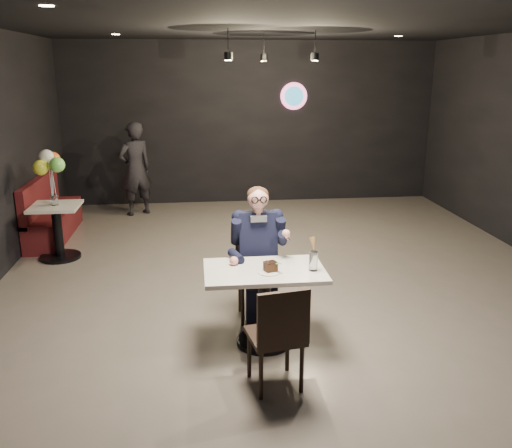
{
  "coord_description": "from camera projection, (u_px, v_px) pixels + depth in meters",
  "views": [
    {
      "loc": [
        -1.05,
        -5.78,
        2.53
      ],
      "look_at": [
        -0.47,
        -0.59,
        1.01
      ],
      "focal_mm": 38.0,
      "sensor_mm": 36.0,
      "label": 1
    }
  ],
  "objects": [
    {
      "name": "floor",
      "position": [
        291.0,
        291.0,
        6.34
      ],
      "size": [
        9.0,
        9.0,
        0.0
      ],
      "primitive_type": "plane",
      "color": "#6D625B",
      "rests_on": "ground"
    },
    {
      "name": "wall_sign",
      "position": [
        294.0,
        96.0,
        10.13
      ],
      "size": [
        0.5,
        0.06,
        0.5
      ],
      "primitive_type": null,
      "color": "pink",
      "rests_on": "floor"
    },
    {
      "name": "pendant_lights",
      "position": [
        269.0,
        40.0,
        7.44
      ],
      "size": [
        1.4,
        1.2,
        0.36
      ],
      "primitive_type": "cube",
      "color": "black",
      "rests_on": "floor"
    },
    {
      "name": "main_table",
      "position": [
        264.0,
        307.0,
        5.05
      ],
      "size": [
        1.1,
        0.7,
        0.75
      ],
      "primitive_type": "cube",
      "color": "white",
      "rests_on": "floor"
    },
    {
      "name": "chair_far",
      "position": [
        258.0,
        276.0,
        5.55
      ],
      "size": [
        0.42,
        0.46,
        0.92
      ],
      "primitive_type": "cube",
      "color": "black",
      "rests_on": "floor"
    },
    {
      "name": "chair_near",
      "position": [
        275.0,
        334.0,
        4.36
      ],
      "size": [
        0.49,
        0.53,
        0.92
      ],
      "primitive_type": "cube",
      "rotation": [
        0.0,
        0.0,
        0.18
      ],
      "color": "black",
      "rests_on": "floor"
    },
    {
      "name": "seated_man",
      "position": [
        258.0,
        253.0,
        5.48
      ],
      "size": [
        0.6,
        0.8,
        1.44
      ],
      "primitive_type": "cube",
      "color": "black",
      "rests_on": "floor"
    },
    {
      "name": "dessert_plate",
      "position": [
        269.0,
        272.0,
        4.85
      ],
      "size": [
        0.19,
        0.19,
        0.01
      ],
      "primitive_type": "cylinder",
      "color": "white",
      "rests_on": "main_table"
    },
    {
      "name": "cake_slice",
      "position": [
        271.0,
        267.0,
        4.87
      ],
      "size": [
        0.13,
        0.12,
        0.08
      ],
      "primitive_type": "cube",
      "rotation": [
        0.0,
        0.0,
        0.35
      ],
      "color": "black",
      "rests_on": "dessert_plate"
    },
    {
      "name": "mint_leaf",
      "position": [
        279.0,
        263.0,
        4.83
      ],
      "size": [
        0.06,
        0.04,
        0.01
      ],
      "primitive_type": "ellipsoid",
      "color": "green",
      "rests_on": "cake_slice"
    },
    {
      "name": "sundae_glass",
      "position": [
        313.0,
        261.0,
        4.89
      ],
      "size": [
        0.08,
        0.08,
        0.18
      ],
      "primitive_type": "cylinder",
      "color": "silver",
      "rests_on": "main_table"
    },
    {
      "name": "wafer_cone",
      "position": [
        314.0,
        244.0,
        4.86
      ],
      "size": [
        0.08,
        0.08,
        0.13
      ],
      "primitive_type": "cone",
      "rotation": [
        0.0,
        0.0,
        0.26
      ],
      "color": "tan",
      "rests_on": "sundae_glass"
    },
    {
      "name": "booth_bench",
      "position": [
        53.0,
        208.0,
        8.24
      ],
      "size": [
        0.46,
        1.85,
        0.93
      ],
      "primitive_type": "cube",
      "color": "#470F17",
      "rests_on": "floor"
    },
    {
      "name": "side_table",
      "position": [
        58.0,
        231.0,
        7.34
      ],
      "size": [
        0.63,
        0.63,
        0.79
      ],
      "primitive_type": "cube",
      "color": "white",
      "rests_on": "floor"
    },
    {
      "name": "balloon_vase",
      "position": [
        55.0,
        200.0,
        7.22
      ],
      "size": [
        0.09,
        0.09,
        0.14
      ],
      "primitive_type": "cylinder",
      "color": "silver",
      "rests_on": "side_table"
    },
    {
      "name": "balloon_bunch",
      "position": [
        51.0,
        172.0,
        7.11
      ],
      "size": [
        0.37,
        0.37,
        0.61
      ],
      "primitive_type": "cube",
      "color": "yellow",
      "rests_on": "balloon_vase"
    },
    {
      "name": "passerby",
      "position": [
        135.0,
        169.0,
        9.44
      ],
      "size": [
        0.71,
        0.63,
        1.63
      ],
      "primitive_type": "imported",
      "rotation": [
        0.0,
        0.0,
        3.66
      ],
      "color": "black",
      "rests_on": "floor"
    }
  ]
}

